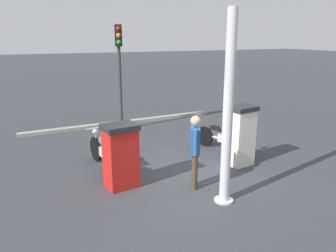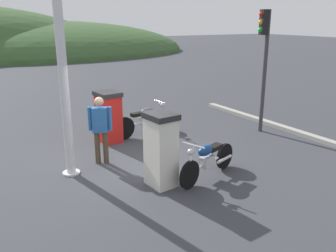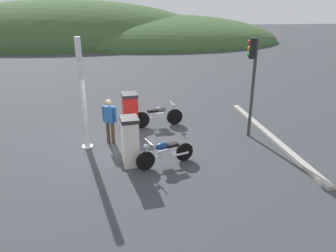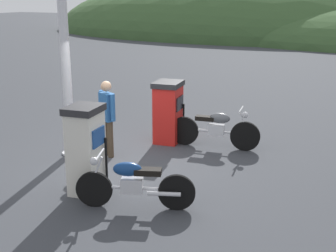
# 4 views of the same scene
# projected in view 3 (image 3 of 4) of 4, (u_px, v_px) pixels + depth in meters

# --- Properties ---
(ground_plane) EXTENTS (120.00, 120.00, 0.00)m
(ground_plane) POSITION_uv_depth(u_px,v_px,m) (126.00, 144.00, 12.09)
(ground_plane) COLOR #383A3F
(fuel_pump_near) EXTENTS (0.63, 0.74, 1.60)m
(fuel_pump_near) POSITION_uv_depth(u_px,v_px,m) (130.00, 141.00, 10.30)
(fuel_pump_near) COLOR silver
(fuel_pump_near) RESTS_ON ground
(fuel_pump_far) EXTENTS (0.70, 0.82, 1.47)m
(fuel_pump_far) POSITION_uv_depth(u_px,v_px,m) (130.00, 111.00, 13.35)
(fuel_pump_far) COLOR red
(fuel_pump_far) RESTS_ON ground
(motorcycle_near_pump) EXTENTS (1.89, 0.87, 0.95)m
(motorcycle_near_pump) POSITION_uv_depth(u_px,v_px,m) (165.00, 152.00, 10.36)
(motorcycle_near_pump) COLOR black
(motorcycle_near_pump) RESTS_ON ground
(motorcycle_far_pump) EXTENTS (2.09, 0.58, 0.98)m
(motorcycle_far_pump) POSITION_uv_depth(u_px,v_px,m) (159.00, 115.00, 13.64)
(motorcycle_far_pump) COLOR black
(motorcycle_far_pump) RESTS_ON ground
(attendant_person) EXTENTS (0.55, 0.34, 1.68)m
(attendant_person) POSITION_uv_depth(u_px,v_px,m) (110.00, 119.00, 11.81)
(attendant_person) COLOR #473828
(attendant_person) RESTS_ON ground
(roadside_traffic_light) EXTENTS (0.40, 0.28, 3.70)m
(roadside_traffic_light) POSITION_uv_depth(u_px,v_px,m) (252.00, 71.00, 11.95)
(roadside_traffic_light) COLOR #38383A
(roadside_traffic_light) RESTS_ON ground
(canopy_support_pole) EXTENTS (0.40, 0.40, 3.86)m
(canopy_support_pole) POSITION_uv_depth(u_px,v_px,m) (83.00, 97.00, 11.17)
(canopy_support_pole) COLOR silver
(canopy_support_pole) RESTS_ON ground
(road_edge_kerb) EXTENTS (0.61, 7.64, 0.12)m
(road_edge_kerb) POSITION_uv_depth(u_px,v_px,m) (270.00, 136.00, 12.64)
(road_edge_kerb) COLOR #9E9E93
(road_edge_kerb) RESTS_ON ground
(distant_hill_main) EXTENTS (30.88, 21.10, 6.61)m
(distant_hill_main) POSITION_uv_depth(u_px,v_px,m) (156.00, 41.00, 41.86)
(distant_hill_main) COLOR #38562D
(distant_hill_main) RESTS_ON ground
(distant_hill_secondary) EXTENTS (37.05, 20.53, 10.12)m
(distant_hill_secondary) POSITION_uv_depth(u_px,v_px,m) (66.00, 42.00, 41.20)
(distant_hill_secondary) COLOR #38562D
(distant_hill_secondary) RESTS_ON ground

